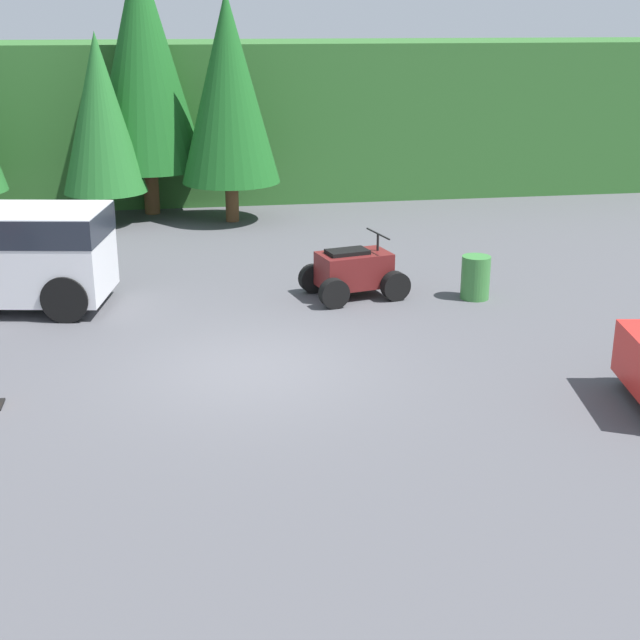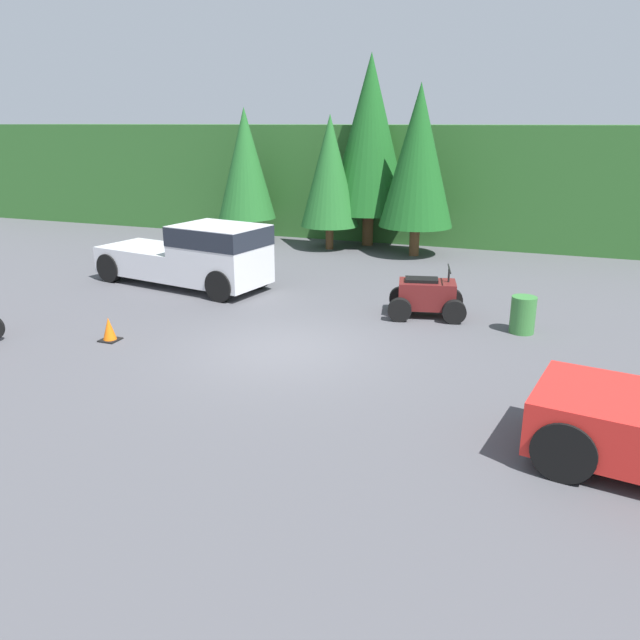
% 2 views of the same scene
% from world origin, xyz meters
% --- Properties ---
extents(ground_plane, '(80.00, 80.00, 0.00)m').
position_xyz_m(ground_plane, '(0.00, 0.00, 0.00)').
color(ground_plane, '#4C4C51').
extents(hillside_backdrop, '(44.00, 6.00, 4.66)m').
position_xyz_m(hillside_backdrop, '(0.00, 16.00, 2.33)').
color(hillside_backdrop, '#2D6028').
rests_on(hillside_backdrop, ground_plane).
extents(tree_left, '(2.36, 2.36, 5.35)m').
position_xyz_m(tree_left, '(-6.66, 11.52, 3.15)').
color(tree_left, brown).
rests_on(tree_left, ground_plane).
extents(tree_mid_left, '(2.23, 2.23, 5.07)m').
position_xyz_m(tree_mid_left, '(-2.88, 11.10, 2.98)').
color(tree_mid_left, brown).
rests_on(tree_mid_left, ground_plane).
extents(tree_mid_right, '(3.20, 3.20, 7.28)m').
position_xyz_m(tree_mid_right, '(-1.71, 12.41, 4.28)').
color(tree_mid_right, brown).
rests_on(tree_mid_right, ground_plane).
extents(tree_right, '(2.69, 2.69, 6.11)m').
position_xyz_m(tree_right, '(0.50, 11.01, 3.59)').
color(tree_right, brown).
rests_on(tree_right, ground_plane).
extents(pickup_truck_second, '(5.82, 2.92, 1.95)m').
position_xyz_m(pickup_truck_second, '(-4.56, 4.06, 1.02)').
color(pickup_truck_second, silver).
rests_on(pickup_truck_second, ground_plane).
extents(quad_atv, '(2.17, 1.72, 1.28)m').
position_xyz_m(quad_atv, '(2.44, 3.59, 0.51)').
color(quad_atv, black).
rests_on(quad_atv, ground_plane).
extents(traffic_cone, '(0.42, 0.42, 0.55)m').
position_xyz_m(traffic_cone, '(-3.95, -0.84, 0.25)').
color(traffic_cone, black).
rests_on(traffic_cone, ground_plane).
extents(steel_barrel, '(0.58, 0.58, 0.88)m').
position_xyz_m(steel_barrel, '(4.83, 3.04, 0.44)').
color(steel_barrel, '#387A38').
rests_on(steel_barrel, ground_plane).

